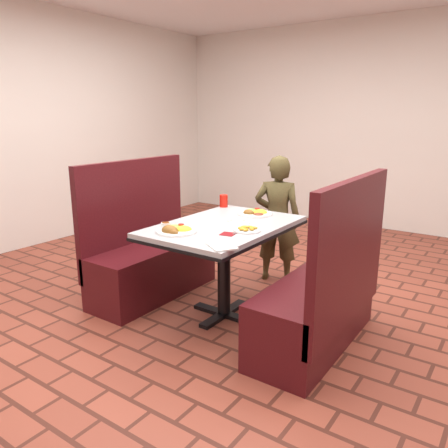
{
  "coord_description": "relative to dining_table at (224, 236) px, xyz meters",
  "views": [
    {
      "loc": [
        1.82,
        -2.61,
        1.55
      ],
      "look_at": [
        0.0,
        0.0,
        0.75
      ],
      "focal_mm": 35.0,
      "sensor_mm": 36.0,
      "label": 1
    }
  ],
  "objects": [
    {
      "name": "knife_utensil",
      "position": [
        -0.08,
        -0.38,
        0.11
      ],
      "size": [
        0.03,
        0.16,
        0.0
      ],
      "primitive_type": "cube",
      "rotation": [
        0.0,
        0.0,
        0.12
      ],
      "color": "silver",
      "rests_on": "dining_table"
    },
    {
      "name": "maroon_napkin",
      "position": [
        0.19,
        -0.22,
        0.1
      ],
      "size": [
        0.11,
        0.11,
        0.0
      ],
      "primitive_type": "cube",
      "rotation": [
        0.0,
        0.0,
        0.2
      ],
      "color": "maroon",
      "rests_on": "dining_table"
    },
    {
      "name": "red_tumbler",
      "position": [
        -0.36,
        0.51,
        0.15
      ],
      "size": [
        0.07,
        0.07,
        0.11
      ],
      "primitive_type": "cylinder",
      "color": "red",
      "rests_on": "dining_table"
    },
    {
      "name": "far_dinner_plate",
      "position": [
        0.03,
        0.4,
        0.12
      ],
      "size": [
        0.28,
        0.28,
        0.07
      ],
      "rotation": [
        0.0,
        0.0,
        0.12
      ],
      "color": "white",
      "rests_on": "dining_table"
    },
    {
      "name": "fork_utensil",
      "position": [
        -0.09,
        -0.36,
        0.11
      ],
      "size": [
        0.02,
        0.15,
        0.0
      ],
      "primitive_type": "cube",
      "rotation": [
        0.0,
        0.0,
        -0.11
      ],
      "color": "silver",
      "rests_on": "dining_table"
    },
    {
      "name": "near_dinner_plate",
      "position": [
        -0.14,
        -0.39,
        0.13
      ],
      "size": [
        0.29,
        0.29,
        0.09
      ],
      "rotation": [
        0.0,
        0.0,
        0.37
      ],
      "color": "white",
      "rests_on": "dining_table"
    },
    {
      "name": "dining_table",
      "position": [
        0.0,
        0.0,
        0.0
      ],
      "size": [
        0.81,
        1.21,
        0.75
      ],
      "color": "#B2B5B7",
      "rests_on": "ground"
    },
    {
      "name": "room",
      "position": [
        0.0,
        0.0,
        1.26
      ],
      "size": [
        7.0,
        7.04,
        2.82
      ],
      "color": "brown",
      "rests_on": "ground"
    },
    {
      "name": "paper_napkin",
      "position": [
        0.32,
        -0.49,
        0.1
      ],
      "size": [
        0.24,
        0.23,
        0.01
      ],
      "primitive_type": "cube",
      "rotation": [
        0.0,
        0.0,
        -0.57
      ],
      "color": "silver",
      "rests_on": "dining_table"
    },
    {
      "name": "plantain_plate",
      "position": [
        0.25,
        -0.07,
        0.11
      ],
      "size": [
        0.2,
        0.2,
        0.03
      ],
      "rotation": [
        0.0,
        0.0,
        -0.08
      ],
      "color": "white",
      "rests_on": "dining_table"
    },
    {
      "name": "lettuce_shreds",
      "position": [
        0.04,
        0.06,
        0.1
      ],
      "size": [
        0.28,
        0.32,
        0.0
      ],
      "primitive_type": null,
      "color": "#A2D153",
      "rests_on": "dining_table"
    },
    {
      "name": "booth_bench_right",
      "position": [
        0.8,
        0.0,
        -0.32
      ],
      "size": [
        0.47,
        1.2,
        1.17
      ],
      "color": "#4A1115",
      "rests_on": "ground"
    },
    {
      "name": "diner_person",
      "position": [
        -0.04,
        0.93,
        -0.06
      ],
      "size": [
        0.5,
        0.41,
        1.19
      ],
      "primitive_type": "imported",
      "rotation": [
        0.0,
        0.0,
        3.48
      ],
      "color": "brown",
      "rests_on": "ground"
    },
    {
      "name": "spoon_utensil",
      "position": [
        0.22,
        -0.16,
        0.1
      ],
      "size": [
        0.02,
        0.13,
        0.0
      ],
      "primitive_type": "cube",
      "rotation": [
        0.0,
        0.0,
        0.08
      ],
      "color": "silver",
      "rests_on": "dining_table"
    },
    {
      "name": "booth_bench_left",
      "position": [
        -0.8,
        0.0,
        -0.32
      ],
      "size": [
        0.47,
        1.2,
        1.17
      ],
      "color": "#4A1115",
      "rests_on": "ground"
    }
  ]
}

